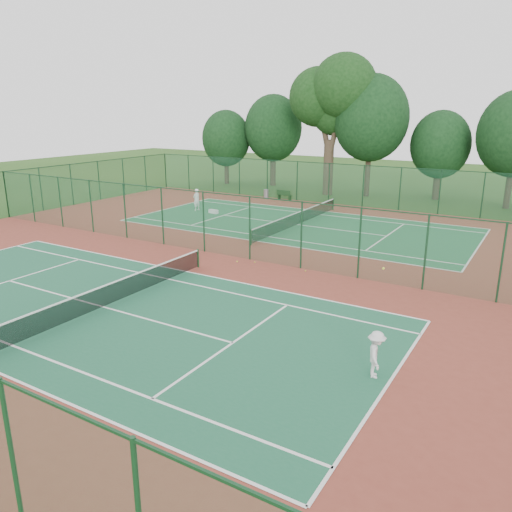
# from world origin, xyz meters

# --- Properties ---
(ground) EXTENTS (120.00, 120.00, 0.00)m
(ground) POSITION_xyz_m (0.00, 0.00, 0.00)
(ground) COLOR #284E18
(ground) RESTS_ON ground
(red_pad) EXTENTS (40.00, 36.00, 0.01)m
(red_pad) POSITION_xyz_m (0.00, 0.00, 0.01)
(red_pad) COLOR brown
(red_pad) RESTS_ON ground
(court_near) EXTENTS (23.77, 10.97, 0.01)m
(court_near) POSITION_xyz_m (0.00, -9.00, 0.01)
(court_near) COLOR #1C5A3D
(court_near) RESTS_ON red_pad
(court_far) EXTENTS (23.77, 10.97, 0.01)m
(court_far) POSITION_xyz_m (0.00, 9.00, 0.01)
(court_far) COLOR #1E6036
(court_far) RESTS_ON red_pad
(fence_north) EXTENTS (40.00, 0.09, 3.50)m
(fence_north) POSITION_xyz_m (0.00, 18.00, 1.76)
(fence_north) COLOR #1C5437
(fence_north) RESTS_ON ground
(fence_west) EXTENTS (0.09, 36.00, 3.50)m
(fence_west) POSITION_xyz_m (-20.00, 0.00, 1.76)
(fence_west) COLOR #184826
(fence_west) RESTS_ON ground
(fence_divider) EXTENTS (40.00, 0.09, 3.50)m
(fence_divider) POSITION_xyz_m (0.00, 0.00, 1.76)
(fence_divider) COLOR #194D2B
(fence_divider) RESTS_ON ground
(tennis_net_near) EXTENTS (0.10, 12.90, 0.97)m
(tennis_net_near) POSITION_xyz_m (0.00, -9.00, 0.54)
(tennis_net_near) COLOR #163E1D
(tennis_net_near) RESTS_ON ground
(tennis_net_far) EXTENTS (0.10, 12.90, 0.97)m
(tennis_net_far) POSITION_xyz_m (0.00, 9.00, 0.54)
(tennis_net_far) COLOR #153B1D
(tennis_net_far) RESTS_ON ground
(player_near) EXTENTS (0.86, 1.10, 1.49)m
(player_near) POSITION_xyz_m (11.38, -8.66, 0.76)
(player_near) COLOR silver
(player_near) RESTS_ON court_near
(player_far) EXTENTS (0.54, 0.71, 1.74)m
(player_far) POSITION_xyz_m (-9.42, 9.52, 0.89)
(player_far) COLOR white
(player_far) RESTS_ON court_far
(trash_bin) EXTENTS (0.55, 0.55, 0.80)m
(trash_bin) POSITION_xyz_m (-7.58, 17.60, 0.41)
(trash_bin) COLOR slate
(trash_bin) RESTS_ON red_pad
(bench) EXTENTS (1.50, 0.59, 0.90)m
(bench) POSITION_xyz_m (-5.65, 17.52, 0.48)
(bench) COLOR black
(bench) RESTS_ON red_pad
(kit_bag) EXTENTS (0.83, 0.39, 0.30)m
(kit_bag) POSITION_xyz_m (-7.54, 9.21, 0.16)
(kit_bag) COLOR silver
(kit_bag) RESTS_ON red_pad
(stray_ball_a) EXTENTS (0.07, 0.07, 0.07)m
(stray_ball_a) POSITION_xyz_m (1.24, -0.81, 0.05)
(stray_ball_a) COLOR #D4E735
(stray_ball_a) RESTS_ON red_pad
(stray_ball_b) EXTENTS (0.06, 0.06, 0.06)m
(stray_ball_b) POSITION_xyz_m (5.08, -0.37, 0.04)
(stray_ball_b) COLOR gold
(stray_ball_b) RESTS_ON red_pad
(stray_ball_c) EXTENTS (0.06, 0.06, 0.06)m
(stray_ball_c) POSITION_xyz_m (2.10, -0.41, 0.04)
(stray_ball_c) COLOR #D5E735
(stray_ball_c) RESTS_ON red_pad
(big_tree) EXTENTS (8.33, 6.10, 12.80)m
(big_tree) POSITION_xyz_m (-3.46, 22.63, 9.06)
(big_tree) COLOR #392B1F
(big_tree) RESTS_ON ground
(evergreen_row) EXTENTS (39.00, 5.00, 12.00)m
(evergreen_row) POSITION_xyz_m (0.50, 24.25, 0.00)
(evergreen_row) COLOR black
(evergreen_row) RESTS_ON ground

